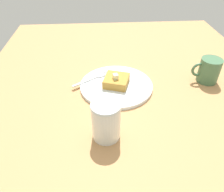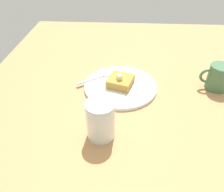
# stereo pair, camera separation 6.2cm
# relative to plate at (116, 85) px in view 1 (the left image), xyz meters

# --- Properties ---
(table_surface) EXTENTS (1.03, 1.03, 0.02)m
(table_surface) POSITION_rel_plate_xyz_m (-0.04, -0.10, -0.02)
(table_surface) COLOR tan
(table_surface) RESTS_ON ground
(plate) EXTENTS (0.24, 0.24, 0.01)m
(plate) POSITION_rel_plate_xyz_m (0.00, 0.00, 0.00)
(plate) COLOR white
(plate) RESTS_ON table_surface
(toast_slice_center) EXTENTS (0.10, 0.10, 0.03)m
(toast_slice_center) POSITION_rel_plate_xyz_m (0.00, -0.00, 0.02)
(toast_slice_center) COLOR #B48333
(toast_slice_center) RESTS_ON plate
(butter_pat_primary) EXTENTS (0.02, 0.02, 0.02)m
(butter_pat_primary) POSITION_rel_plate_xyz_m (0.00, 0.01, 0.04)
(butter_pat_primary) COLOR beige
(butter_pat_primary) RESTS_ON toast_slice_center
(fork) EXTENTS (0.14, 0.10, 0.00)m
(fork) POSITION_rel_plate_xyz_m (0.07, -0.04, 0.01)
(fork) COLOR silver
(fork) RESTS_ON plate
(syrup_jar) EXTENTS (0.07, 0.07, 0.10)m
(syrup_jar) POSITION_rel_plate_xyz_m (0.04, 0.21, 0.04)
(syrup_jar) COLOR #36160B
(syrup_jar) RESTS_ON table_surface
(coffee_mug) EXTENTS (0.10, 0.07, 0.08)m
(coffee_mug) POSITION_rel_plate_xyz_m (-0.31, -0.02, 0.04)
(coffee_mug) COLOR #446E4A
(coffee_mug) RESTS_ON table_surface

